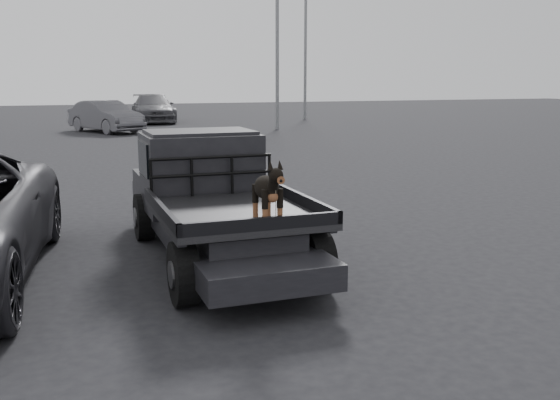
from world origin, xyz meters
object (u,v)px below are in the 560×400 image
object	(u,v)px
flatbed_ute	(217,228)
dog	(267,193)
distant_car_a	(106,116)
distant_car_b	(153,108)

from	to	relation	value
flatbed_ute	dog	size ratio (longest dim) A/B	7.30
flatbed_ute	dog	distance (m)	2.05
dog	distant_car_a	world-z (taller)	dog
flatbed_ute	distant_car_b	size ratio (longest dim) A/B	0.94
flatbed_ute	distant_car_b	bearing A→B (deg)	82.92
distant_car_a	distant_car_b	size ratio (longest dim) A/B	0.81
flatbed_ute	distant_car_b	world-z (taller)	distant_car_b
distant_car_b	flatbed_ute	bearing A→B (deg)	-93.24
dog	distant_car_b	xyz separation A→B (m)	(3.54, 31.44, -0.46)
flatbed_ute	dog	xyz separation A→B (m)	(0.14, -1.87, 0.83)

